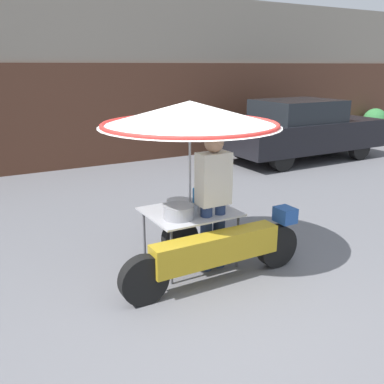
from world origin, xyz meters
name	(u,v)px	position (x,y,z in m)	size (l,w,h in m)	color
ground_plane	(215,303)	(0.00, 0.00, 0.00)	(36.00, 36.00, 0.00)	slate
shopfront_building	(45,80)	(0.00, 7.73, 2.00)	(28.00, 2.06, 4.02)	gray
vendor_motorcycle_cart	(193,137)	(0.24, 0.89, 1.58)	(2.26, 2.07, 1.97)	black
vendor_person	(213,195)	(0.40, 0.70, 0.92)	(0.38, 0.22, 1.64)	navy
parked_car	(301,129)	(5.64, 4.84, 0.78)	(4.16, 1.77, 1.53)	black
potted_plant	(375,121)	(10.23, 6.22, 0.55)	(0.77, 0.77, 0.98)	brown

